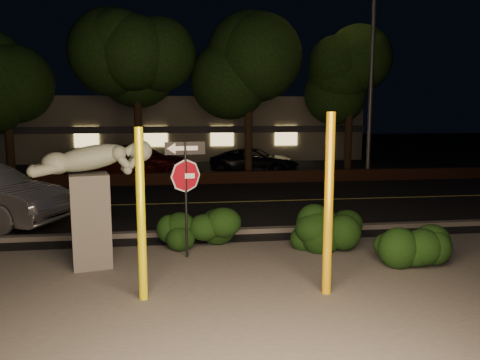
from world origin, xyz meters
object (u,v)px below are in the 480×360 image
sculpture (92,190)px  parked_car_darkred (141,160)px  yellow_pole_left (141,216)px  signpost (186,176)px  parked_car_red (108,163)px  parked_car_dark (255,161)px  streetlight (367,58)px  yellow_pole_right (329,205)px

sculpture → parked_car_darkred: bearing=77.1°
yellow_pole_left → signpost: (0.76, 2.13, 0.33)m
parked_car_red → parked_car_darkred: 2.14m
sculpture → parked_car_red: sculpture is taller
parked_car_dark → streetlight: bearing=-102.4°
sculpture → parked_car_red: (-1.36, 12.17, -0.75)m
signpost → parked_car_red: size_ratio=0.53×
sculpture → streetlight: 15.55m
streetlight → parked_car_dark: size_ratio=2.07×
yellow_pole_left → parked_car_red: size_ratio=0.61×
yellow_pole_right → parked_car_darkred: size_ratio=0.61×
yellow_pole_right → sculpture: size_ratio=1.22×
yellow_pole_left → parked_car_darkred: bearing=93.9°
streetlight → parked_car_darkred: 11.57m
signpost → streetlight: (8.36, 10.79, 3.69)m
parked_car_darkred → yellow_pole_right: bearing=-158.9°
parked_car_red → streetlight: bearing=-68.7°
signpost → sculpture: bearing=-179.0°
yellow_pole_left → yellow_pole_right: yellow_pole_right is taller
parked_car_dark → sculpture: bearing=176.0°
yellow_pole_left → parked_car_dark: yellow_pole_left is taller
streetlight → parked_car_darkred: (-10.20, 2.77, -4.70)m
signpost → parked_car_dark: bearing=66.8°
sculpture → signpost: bearing=-4.4°
signpost → parked_car_dark: (3.78, 13.50, -1.13)m
parked_car_red → parked_car_darkred: (1.35, 1.66, -0.06)m
streetlight → yellow_pole_right: bearing=-104.2°
streetlight → parked_car_red: streetlight is taller
streetlight → parked_car_red: size_ratio=1.98×
yellow_pole_right → parked_car_dark: yellow_pole_right is taller
yellow_pole_left → signpost: bearing=70.3°
parked_car_red → yellow_pole_left: bearing=-143.4°
streetlight → parked_car_dark: bearing=160.2°
yellow_pole_right → parked_car_darkred: yellow_pole_right is taller
yellow_pole_left → parked_car_dark: bearing=73.8°
parked_car_darkred → yellow_pole_left: bearing=-169.5°
signpost → sculpture: sculpture is taller
yellow_pole_left → signpost: 2.29m
sculpture → parked_car_red: size_ratio=0.54×
streetlight → sculpture: bearing=-121.9°
parked_car_darkred → parked_car_dark: size_ratio=1.14×
signpost → streetlight: bearing=44.6°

